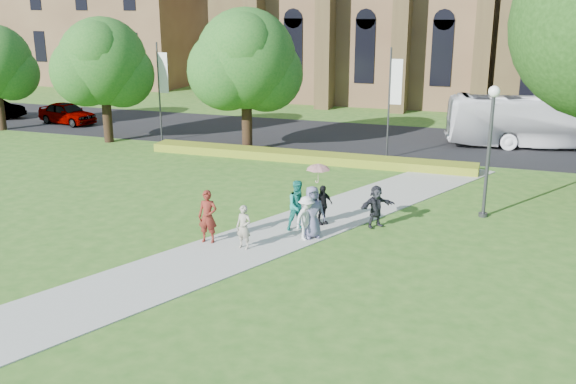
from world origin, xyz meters
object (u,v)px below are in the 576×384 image
(tour_coach, at_px, (545,121))
(car_0, at_px, (67,113))
(pedestrian_0, at_px, (208,217))
(streetlamp, at_px, (490,136))

(tour_coach, bearing_deg, car_0, 83.57)
(tour_coach, height_order, pedestrian_0, tour_coach)
(streetlamp, distance_m, tour_coach, 14.76)
(car_0, bearing_deg, pedestrian_0, -119.88)
(car_0, bearing_deg, streetlamp, -99.49)
(streetlamp, xyz_separation_m, tour_coach, (2.72, 14.41, -1.72))
(streetlamp, bearing_deg, pedestrian_0, -145.84)
(streetlamp, bearing_deg, tour_coach, 79.29)
(tour_coach, bearing_deg, pedestrian_0, 138.71)
(tour_coach, distance_m, pedestrian_0, 23.83)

